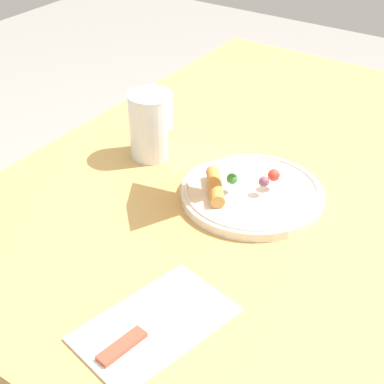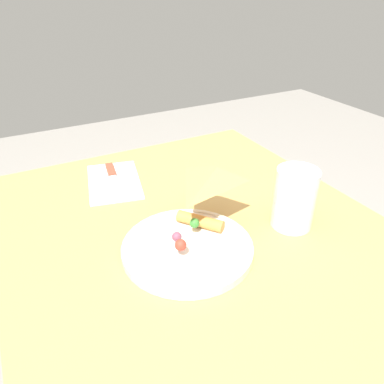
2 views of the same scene
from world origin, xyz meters
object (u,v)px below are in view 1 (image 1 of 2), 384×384
at_px(dining_table, 248,217).
at_px(napkin_folded, 155,324).
at_px(milk_glass, 151,128).
at_px(butter_knife, 150,325).
at_px(plate_pizza, 252,191).

bearing_deg(dining_table, napkin_folded, -168.08).
distance_m(dining_table, napkin_folded, 0.44).
height_order(dining_table, napkin_folded, napkin_folded).
distance_m(milk_glass, napkin_folded, 0.44).
xyz_separation_m(dining_table, butter_knife, (-0.42, -0.09, 0.12)).
bearing_deg(milk_glass, dining_table, -69.87).
bearing_deg(milk_glass, plate_pizza, -95.51).
xyz_separation_m(plate_pizza, napkin_folded, (-0.32, -0.04, -0.01)).
bearing_deg(dining_table, milk_glass, 110.13).
xyz_separation_m(plate_pizza, butter_knife, (-0.33, -0.04, -0.01)).
bearing_deg(dining_table, plate_pizza, -151.33).
distance_m(dining_table, milk_glass, 0.26).
bearing_deg(butter_knife, dining_table, 20.68).
bearing_deg(napkin_folded, milk_glass, 37.68).
bearing_deg(butter_knife, plate_pizza, 15.60).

